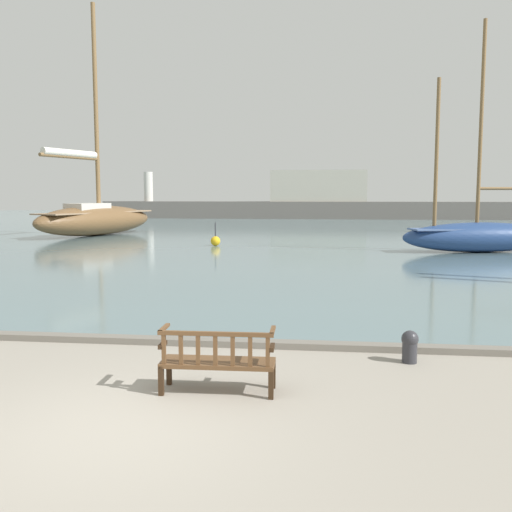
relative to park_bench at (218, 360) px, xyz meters
The scene contains 9 objects.
ground_plane 1.77m from the park_bench, 125.16° to the right, with size 160.00×160.00×0.00m, color gray.
harbor_water 42.62m from the park_bench, 91.32° to the left, with size 100.00×80.00×0.08m, color slate.
quay_edge_kerb 2.68m from the park_bench, 111.73° to the left, with size 40.00×0.30×0.12m, color slate.
park_bench is the anchor object (origin of this frame).
sailboat_mid_starboard 31.21m from the park_bench, 115.48° to the left, with size 6.04×10.75×14.79m.
sailboat_far_starboard 21.70m from the park_bench, 66.43° to the left, with size 7.67×3.29×10.52m.
mooring_bollard 3.41m from the park_bench, 31.76° to the left, with size 0.28×0.28×0.54m.
channel_buoy 22.01m from the park_bench, 100.99° to the left, with size 0.50×0.50×1.20m.
far_breakwater 55.17m from the park_bench, 90.78° to the left, with size 44.61×2.40×5.35m.
Camera 1 is at (2.44, -6.28, 2.79)m, focal length 40.00 mm.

